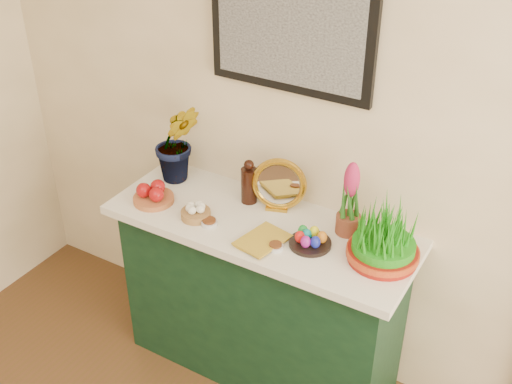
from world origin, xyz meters
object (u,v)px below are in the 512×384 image
sideboard (261,301)px  mirror (279,185)px  book (249,232)px  wheatgrass_sabzeh (384,238)px  hyacinth_green (177,130)px

sideboard → mirror: bearing=85.2°
book → wheatgrass_sabzeh: wheatgrass_sabzeh is taller
sideboard → mirror: (0.01, 0.13, 0.59)m
hyacinth_green → wheatgrass_sabzeh: size_ratio=1.80×
mirror → book: mirror is taller
wheatgrass_sabzeh → hyacinth_green: bearing=174.6°
mirror → book: (-0.01, -0.25, -0.11)m
sideboard → book: size_ratio=6.12×
mirror → sideboard: bearing=-94.8°
mirror → wheatgrass_sabzeh: (0.55, -0.12, -0.02)m
sideboard → book: bearing=-88.4°
book → hyacinth_green: bearing=168.4°
hyacinth_green → book: bearing=-62.6°
sideboard → book: 0.49m
mirror → book: 0.27m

